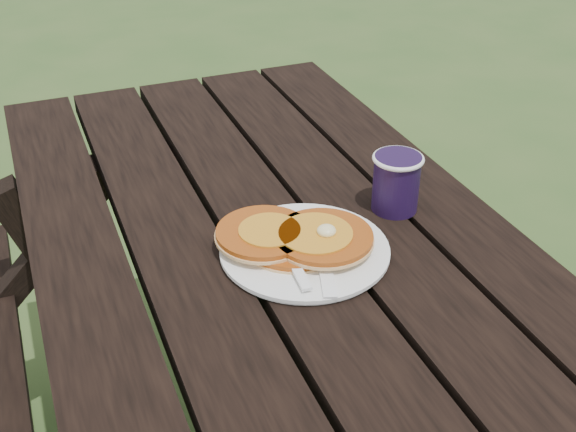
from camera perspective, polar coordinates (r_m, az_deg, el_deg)
name	(u,v)px	position (r m, az deg, el deg)	size (l,w,h in m)	color
plate	(305,251)	(1.12, 1.33, -2.76)	(0.26, 0.26, 0.01)	white
pancake_stack	(295,237)	(1.11, 0.58, -1.68)	(0.23, 0.20, 0.04)	#AC4D13
knife	(324,261)	(1.08, 2.87, -3.55)	(0.02, 0.18, 0.01)	white
fork	(296,267)	(1.06, 0.63, -4.08)	(0.03, 0.16, 0.01)	white
coffee_cup	(396,179)	(1.22, 8.56, 2.88)	(0.09, 0.09, 0.10)	black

